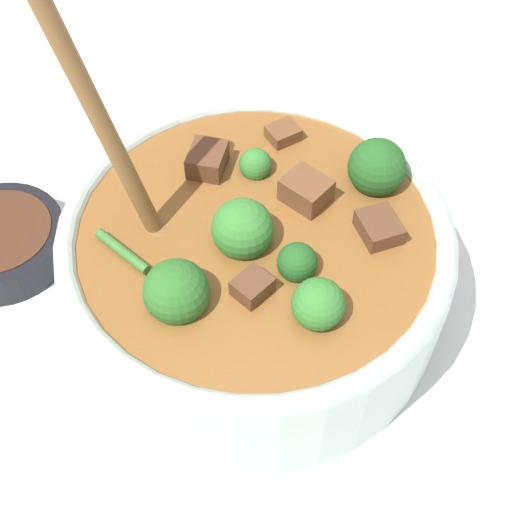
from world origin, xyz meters
TOP-DOWN VIEW (x-y plane):
  - ground_plane at (0.00, 0.00)m, footprint 4.00×4.00m
  - stew_bowl at (-0.00, 0.00)m, footprint 0.28×0.28m
  - condiment_bowl at (0.17, 0.13)m, footprint 0.11×0.11m

SIDE VIEW (x-z plane):
  - ground_plane at x=0.00m, z-range 0.00..0.00m
  - condiment_bowl at x=0.17m, z-range 0.00..0.03m
  - stew_bowl at x=0.00m, z-range -0.10..0.21m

